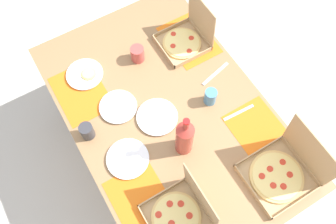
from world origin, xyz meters
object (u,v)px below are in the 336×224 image
at_px(plate_near_left, 128,159).
at_px(plate_middle, 85,74).
at_px(pizza_box_center, 186,38).
at_px(plate_far_right, 158,118).
at_px(soda_bottle, 185,137).
at_px(pizza_box_corner_left, 181,212).
at_px(plate_near_right, 118,107).
at_px(cup_spare, 210,97).
at_px(pizza_box_corner_right, 284,171).
at_px(cup_clear_right, 87,131).
at_px(cup_clear_left, 137,54).

distance_m(plate_near_left, plate_middle, 0.57).
distance_m(pizza_box_center, plate_far_right, 0.53).
bearing_deg(soda_bottle, pizza_box_corner_left, -33.86).
distance_m(pizza_box_center, plate_near_right, 0.58).
distance_m(pizza_box_center, pizza_box_corner_left, 1.01).
bearing_deg(pizza_box_center, cup_spare, -13.56).
relative_size(plate_far_right, plate_middle, 1.06).
height_order(pizza_box_corner_right, pizza_box_corner_left, pizza_box_corner_right).
distance_m(pizza_box_center, plate_near_left, 0.80).
distance_m(plate_near_left, plate_near_right, 0.30).
bearing_deg(plate_near_right, pizza_box_corner_left, -0.30).
bearing_deg(soda_bottle, plate_near_right, -153.47).
bearing_deg(soda_bottle, pizza_box_center, 147.02).
bearing_deg(plate_near_left, plate_middle, 177.38).
bearing_deg(plate_near_right, cup_clear_right, -73.28).
bearing_deg(cup_clear_right, pizza_box_corner_left, 18.84).
distance_m(pizza_box_corner_right, cup_clear_right, 1.01).
distance_m(plate_middle, cup_clear_left, 0.32).
height_order(plate_near_left, plate_near_right, same).
distance_m(plate_far_right, plate_middle, 0.50).
relative_size(pizza_box_corner_left, cup_spare, 3.16).
relative_size(plate_middle, cup_clear_left, 2.21).
bearing_deg(pizza_box_center, pizza_box_corner_left, -33.28).
bearing_deg(pizza_box_center, plate_near_right, -71.52).
height_order(pizza_box_corner_right, plate_middle, pizza_box_corner_right).
height_order(plate_near_left, plate_far_right, same).
relative_size(pizza_box_corner_left, plate_near_left, 1.39).
xyz_separation_m(pizza_box_corner_right, cup_spare, (-0.53, -0.08, -0.00)).
bearing_deg(cup_spare, cup_clear_left, -155.46).
height_order(plate_far_right, soda_bottle, soda_bottle).
bearing_deg(pizza_box_corner_right, plate_near_right, -144.72).
relative_size(plate_far_right, cup_clear_right, 2.36).
bearing_deg(plate_far_right, plate_near_left, -63.63).
bearing_deg(cup_clear_left, plate_near_left, -33.40).
bearing_deg(plate_middle, pizza_box_corner_left, 3.88).
bearing_deg(plate_far_right, plate_middle, -153.89).
xyz_separation_m(soda_bottle, cup_spare, (-0.16, 0.27, -0.08)).
bearing_deg(pizza_box_corner_left, cup_clear_right, -161.16).
xyz_separation_m(plate_near_left, cup_spare, (-0.07, 0.55, 0.04)).
bearing_deg(pizza_box_corner_right, plate_near_left, -126.42).
distance_m(pizza_box_corner_right, plate_near_left, 0.78).
relative_size(pizza_box_corner_left, plate_middle, 1.45).
xyz_separation_m(pizza_box_center, cup_clear_right, (0.25, -0.76, 0.00)).
xyz_separation_m(plate_near_right, cup_spare, (0.22, 0.45, 0.04)).
height_order(pizza_box_corner_left, plate_near_right, pizza_box_corner_left).
relative_size(pizza_box_center, plate_middle, 1.41).
relative_size(pizza_box_corner_right, cup_clear_right, 3.60).
distance_m(plate_near_right, soda_bottle, 0.44).
xyz_separation_m(plate_near_right, cup_clear_left, (-0.23, 0.25, 0.04)).
distance_m(plate_near_right, cup_clear_right, 0.22).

